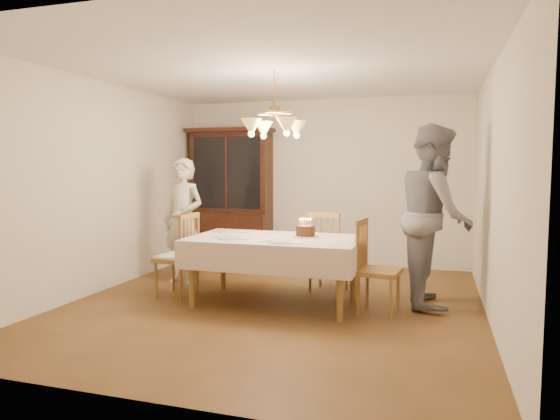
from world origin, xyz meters
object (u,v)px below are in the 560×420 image
(chair_far_side, at_px, (329,256))
(birthday_cake, at_px, (305,232))
(elderly_woman, at_px, (183,221))
(dining_table, at_px, (275,244))
(china_hutch, at_px, (231,198))

(chair_far_side, relative_size, birthday_cake, 3.33)
(elderly_woman, height_order, birthday_cake, elderly_woman)
(dining_table, height_order, china_hutch, china_hutch)
(birthday_cake, bearing_deg, chair_far_side, 77.67)
(china_hutch, bearing_deg, chair_far_side, -37.76)
(dining_table, distance_m, china_hutch, 2.72)
(china_hutch, bearing_deg, dining_table, -56.72)
(elderly_woman, bearing_deg, dining_table, -10.82)
(chair_far_side, height_order, birthday_cake, chair_far_side)
(chair_far_side, bearing_deg, birthday_cake, -102.33)
(birthday_cake, bearing_deg, elderly_woman, 164.90)
(china_hutch, xyz_separation_m, birthday_cake, (1.80, -2.13, -0.22))
(dining_table, height_order, chair_far_side, chair_far_side)
(birthday_cake, bearing_deg, china_hutch, 130.26)
(chair_far_side, relative_size, elderly_woman, 0.60)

